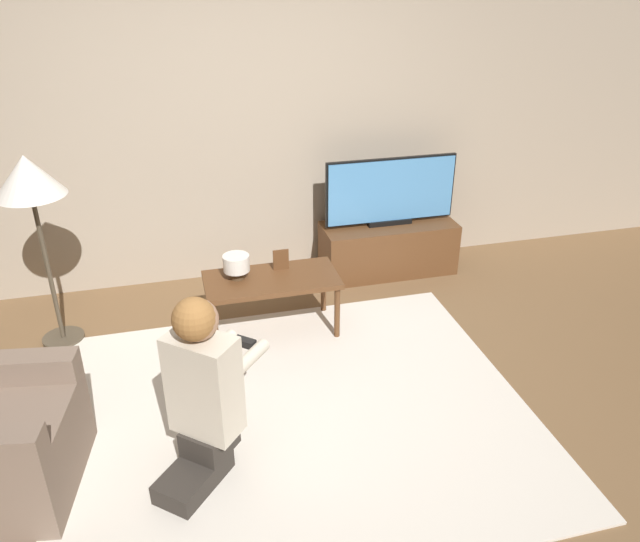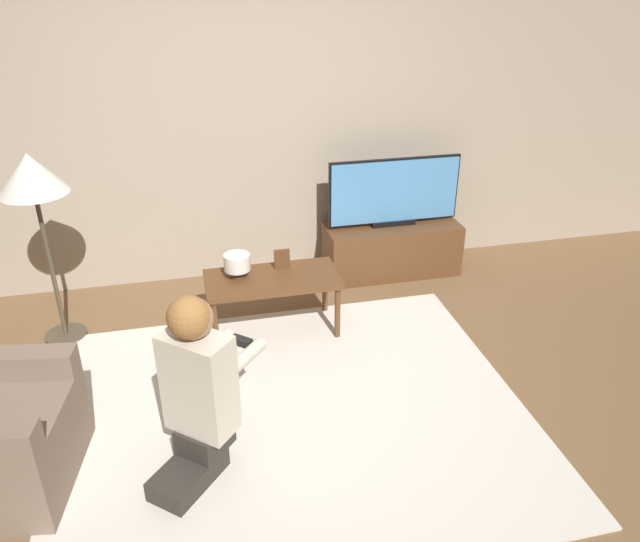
{
  "view_description": "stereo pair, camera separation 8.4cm",
  "coord_description": "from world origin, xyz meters",
  "px_view_note": "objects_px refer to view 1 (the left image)",
  "views": [
    {
      "loc": [
        -0.58,
        -2.8,
        2.43
      ],
      "look_at": [
        0.31,
        0.67,
        0.58
      ],
      "focal_mm": 35.0,
      "sensor_mm": 36.0,
      "label": 1
    },
    {
      "loc": [
        -0.5,
        -2.82,
        2.43
      ],
      "look_at": [
        0.31,
        0.67,
        0.58
      ],
      "focal_mm": 35.0,
      "sensor_mm": 36.0,
      "label": 2
    }
  ],
  "objects_px": {
    "tv": "(391,191)",
    "coffee_table": "(272,284)",
    "table_lamp": "(236,265)",
    "person_kneeling": "(203,387)",
    "floor_lamp": "(30,186)"
  },
  "relations": [
    {
      "from": "coffee_table",
      "to": "person_kneeling",
      "type": "bearing_deg",
      "value": -114.74
    },
    {
      "from": "person_kneeling",
      "to": "table_lamp",
      "type": "xyz_separation_m",
      "value": [
        0.33,
        1.27,
        0.01
      ]
    },
    {
      "from": "tv",
      "to": "table_lamp",
      "type": "bearing_deg",
      "value": -153.89
    },
    {
      "from": "floor_lamp",
      "to": "tv",
      "type": "bearing_deg",
      "value": 9.92
    },
    {
      "from": "person_kneeling",
      "to": "floor_lamp",
      "type": "bearing_deg",
      "value": -18.21
    },
    {
      "from": "tv",
      "to": "floor_lamp",
      "type": "bearing_deg",
      "value": -170.08
    },
    {
      "from": "tv",
      "to": "coffee_table",
      "type": "relative_size",
      "value": 1.18
    },
    {
      "from": "tv",
      "to": "floor_lamp",
      "type": "height_order",
      "value": "floor_lamp"
    },
    {
      "from": "floor_lamp",
      "to": "table_lamp",
      "type": "bearing_deg",
      "value": -9.77
    },
    {
      "from": "floor_lamp",
      "to": "person_kneeling",
      "type": "xyz_separation_m",
      "value": [
        0.88,
        -1.48,
        -0.6
      ]
    },
    {
      "from": "floor_lamp",
      "to": "person_kneeling",
      "type": "distance_m",
      "value": 1.82
    },
    {
      "from": "tv",
      "to": "floor_lamp",
      "type": "relative_size",
      "value": 0.81
    },
    {
      "from": "coffee_table",
      "to": "table_lamp",
      "type": "bearing_deg",
      "value": 167.3
    },
    {
      "from": "tv",
      "to": "coffee_table",
      "type": "distance_m",
      "value": 1.36
    },
    {
      "from": "tv",
      "to": "coffee_table",
      "type": "bearing_deg",
      "value": -147.53
    }
  ]
}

